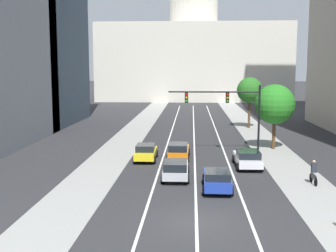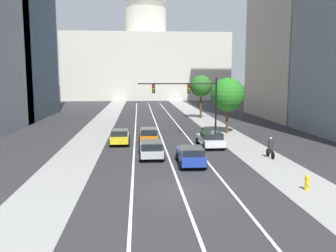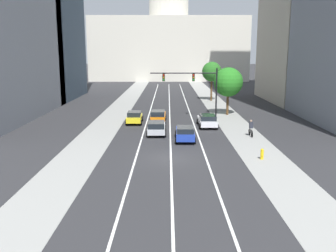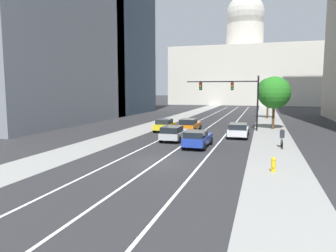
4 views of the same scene
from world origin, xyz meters
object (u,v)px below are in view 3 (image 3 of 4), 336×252
object	(u,v)px
capitol_building	(169,42)
fire_hydrant	(262,154)
car_silver	(157,127)
cyclist	(251,128)
car_orange	(158,116)
street_tree_far_right	(212,72)
car_yellow	(135,117)
street_tree_mid_right	(228,82)
car_blue	(185,133)
car_white	(207,120)
traffic_signal_mast	(195,83)

from	to	relation	value
capitol_building	fire_hydrant	world-z (taller)	capitol_building
car_silver	fire_hydrant	bearing A→B (deg)	-136.94
fire_hydrant	cyclist	bearing A→B (deg)	83.70
car_orange	fire_hydrant	distance (m)	18.33
street_tree_far_right	car_orange	bearing A→B (deg)	-113.26
car_yellow	street_tree_mid_right	bearing A→B (deg)	-64.24
capitol_building	car_silver	xyz separation A→B (m)	(-1.43, -82.90, -10.79)
car_orange	street_tree_mid_right	size ratio (longest dim) A/B	0.67
capitol_building	cyclist	distance (m)	84.89
cyclist	car_silver	bearing A→B (deg)	83.02
car_blue	street_tree_mid_right	bearing A→B (deg)	-22.23
car_white	traffic_signal_mast	size ratio (longest dim) A/B	0.55
car_blue	street_tree_far_right	size ratio (longest dim) A/B	0.65
car_silver	street_tree_mid_right	bearing A→B (deg)	-37.61
capitol_building	fire_hydrant	distance (m)	93.09
car_blue	cyclist	distance (m)	7.06
traffic_signal_mast	street_tree_mid_right	distance (m)	5.25
car_white	car_blue	distance (m)	7.40
car_blue	traffic_signal_mast	distance (m)	13.33
car_silver	street_tree_mid_right	world-z (taller)	street_tree_mid_right
cyclist	street_tree_mid_right	bearing A→B (deg)	-0.20
car_blue	capitol_building	bearing A→B (deg)	2.03
cyclist	fire_hydrant	bearing A→B (deg)	172.07
car_silver	street_tree_mid_right	size ratio (longest dim) A/B	0.70
capitol_building	car_orange	distance (m)	76.80
capitol_building	street_tree_mid_right	world-z (taller)	capitol_building
car_orange	cyclist	world-z (taller)	cyclist
car_white	capitol_building	bearing A→B (deg)	2.51
car_silver	street_tree_far_right	distance (m)	29.22
car_silver	traffic_signal_mast	bearing A→B (deg)	-25.76
capitol_building	car_silver	bearing A→B (deg)	-90.99
car_blue	car_yellow	bearing A→B (deg)	33.56
car_yellow	traffic_signal_mast	xyz separation A→B (m)	(7.55, 3.64, 3.85)
fire_hydrant	cyclist	xyz separation A→B (m)	(0.92, 8.33, 0.39)
street_tree_far_right	cyclist	bearing A→B (deg)	-88.36
car_orange	street_tree_far_right	size ratio (longest dim) A/B	0.64
car_white	cyclist	bearing A→B (deg)	-142.24
street_tree_far_right	street_tree_mid_right	bearing A→B (deg)	-88.19
street_tree_far_right	traffic_signal_mast	bearing A→B (deg)	-103.35
car_silver	car_blue	xyz separation A→B (m)	(2.86, -2.75, 0.01)
cyclist	car_orange	bearing A→B (deg)	49.61
car_orange	car_silver	world-z (taller)	car_orange
car_yellow	car_orange	distance (m)	2.93
capitol_building	traffic_signal_mast	size ratio (longest dim) A/B	5.39
car_orange	car_silver	bearing A→B (deg)	-179.15
car_silver	traffic_signal_mast	world-z (taller)	traffic_signal_mast
car_blue	cyclist	xyz separation A→B (m)	(6.82, 1.84, 0.08)
car_silver	car_white	size ratio (longest dim) A/B	0.96
capitol_building	fire_hydrant	bearing A→B (deg)	-85.45
cyclist	traffic_signal_mast	bearing A→B (deg)	23.18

